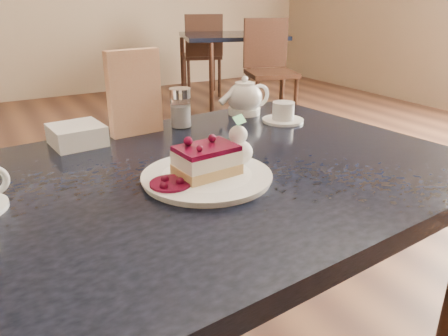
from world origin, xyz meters
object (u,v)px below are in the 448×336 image
dessert_plate (207,177)px  tea_set (252,102)px  cheesecake_slice (207,161)px  bg_table_far_right (232,100)px  main_table (195,205)px

dessert_plate → tea_set: (0.36, 0.38, 0.04)m
cheesecake_slice → bg_table_far_right: 3.84m
tea_set → dessert_plate: bearing=-133.5°
dessert_plate → tea_set: 0.53m
main_table → tea_set: size_ratio=5.11×
main_table → dessert_plate: (0.00, -0.05, 0.09)m
dessert_plate → tea_set: tea_set is taller
dessert_plate → bg_table_far_right: size_ratio=0.14×
dessert_plate → cheesecake_slice: (0.00, -0.00, 0.04)m
main_table → tea_set: tea_set is taller
cheesecake_slice → tea_set: tea_set is taller
main_table → cheesecake_slice: bearing=-90.0°
main_table → bg_table_far_right: main_table is taller
tea_set → bg_table_far_right: size_ratio=0.14×
cheesecake_slice → tea_set: (0.36, 0.38, 0.00)m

